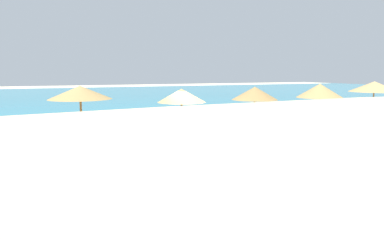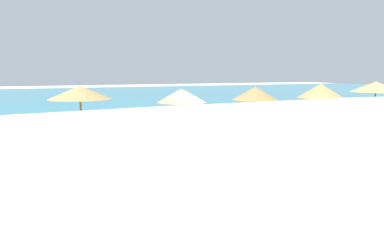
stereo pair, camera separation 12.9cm
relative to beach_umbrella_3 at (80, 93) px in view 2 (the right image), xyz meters
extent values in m
plane|color=beige|center=(4.44, -1.34, -2.51)|extent=(160.00, 160.00, 0.00)
cube|color=teal|center=(4.44, 35.17, -2.50)|extent=(160.00, 59.62, 0.01)
cylinder|color=brown|center=(0.00, 0.00, -1.30)|extent=(0.08, 0.08, 2.42)
cone|color=#9E7F4C|center=(0.00, 0.00, 0.01)|extent=(2.29, 2.29, 0.49)
cylinder|color=brown|center=(3.93, -0.26, -1.42)|extent=(0.09, 0.09, 2.18)
cone|color=tan|center=(3.93, -0.26, -0.20)|extent=(2.00, 2.00, 0.56)
cylinder|color=brown|center=(7.45, -0.41, -1.42)|extent=(0.07, 0.07, 2.18)
cone|color=olive|center=(7.45, -0.41, -0.19)|extent=(2.06, 2.06, 0.59)
cylinder|color=brown|center=(11.30, -0.46, -1.43)|extent=(0.08, 0.08, 2.16)
cone|color=#9E7F4C|center=(11.30, -0.46, -0.15)|extent=(2.24, 2.24, 0.69)
cylinder|color=brown|center=(15.25, -0.48, -1.33)|extent=(0.07, 0.07, 2.35)
cone|color=tan|center=(15.25, -0.48, -0.02)|extent=(2.61, 2.61, 0.57)
cube|color=yellow|center=(-0.45, -1.53, -2.21)|extent=(1.38, 1.16, 0.07)
cube|color=yellow|center=(0.05, -1.82, -1.91)|extent=(0.48, 0.63, 0.60)
cylinder|color=silver|center=(-0.76, -1.03, -2.37)|extent=(0.04, 0.04, 0.27)
cylinder|color=silver|center=(-1.03, -1.49, -2.37)|extent=(0.04, 0.04, 0.27)
cylinder|color=silver|center=(0.14, -1.57, -2.37)|extent=(0.04, 0.04, 0.27)
cylinder|color=silver|center=(-0.13, -2.02, -2.37)|extent=(0.04, 0.04, 0.27)
cube|color=white|center=(9.37, 0.70, -2.29)|extent=(0.68, 0.61, 0.44)
camera|label=1|loc=(-1.46, -12.84, 0.72)|focal=31.30mm
camera|label=2|loc=(-1.34, -12.90, 0.72)|focal=31.30mm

